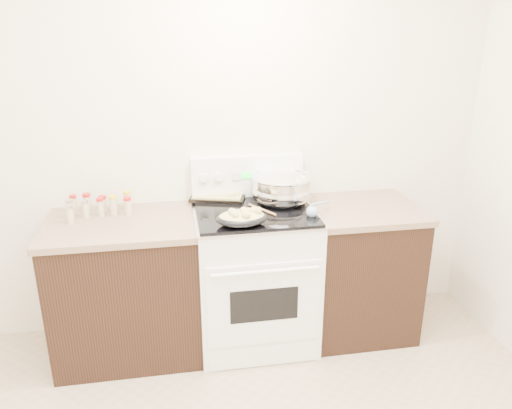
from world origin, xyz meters
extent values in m
cube|color=silver|center=(0.00, 1.77, 1.35)|extent=(4.00, 0.05, 2.70)
cube|color=black|center=(-0.48, 1.43, 0.44)|extent=(0.90, 0.64, 0.88)
cube|color=brown|center=(-0.48, 1.43, 0.90)|extent=(0.93, 0.67, 0.04)
cube|color=black|center=(1.08, 1.43, 0.44)|extent=(0.70, 0.64, 0.88)
cube|color=brown|center=(1.08, 1.43, 0.90)|extent=(0.73, 0.67, 0.04)
cube|color=white|center=(0.35, 1.42, 0.46)|extent=(0.76, 0.66, 0.92)
cube|color=white|center=(0.35, 1.08, 0.45)|extent=(0.70, 0.01, 0.55)
cube|color=black|center=(0.35, 1.08, 0.46)|extent=(0.42, 0.01, 0.22)
cylinder|color=white|center=(0.35, 1.04, 0.70)|extent=(0.65, 0.02, 0.02)
cube|color=white|center=(0.35, 1.09, 0.08)|extent=(0.70, 0.01, 0.14)
cube|color=silver|center=(0.35, 1.42, 0.93)|extent=(0.78, 0.68, 0.01)
cube|color=black|center=(0.35, 1.42, 0.94)|extent=(0.74, 0.64, 0.01)
cube|color=white|center=(0.35, 1.72, 1.08)|extent=(0.76, 0.07, 0.28)
cylinder|color=white|center=(0.05, 1.67, 1.10)|extent=(0.06, 0.02, 0.06)
cylinder|color=white|center=(0.15, 1.67, 1.10)|extent=(0.06, 0.02, 0.06)
cylinder|color=white|center=(0.55, 1.67, 1.10)|extent=(0.06, 0.02, 0.06)
cylinder|color=white|center=(0.65, 1.67, 1.10)|extent=(0.06, 0.02, 0.06)
cube|color=#19E533|center=(0.35, 1.67, 1.10)|extent=(0.09, 0.00, 0.04)
cube|color=silver|center=(0.27, 1.67, 1.10)|extent=(0.05, 0.00, 0.05)
cube|color=silver|center=(0.43, 1.67, 1.10)|extent=(0.05, 0.00, 0.05)
ellipsoid|color=silver|center=(0.55, 1.54, 1.02)|extent=(0.43, 0.43, 0.24)
cylinder|color=silver|center=(0.55, 1.54, 0.95)|extent=(0.22, 0.22, 0.01)
torus|color=silver|center=(0.55, 1.54, 1.12)|extent=(0.41, 0.41, 0.02)
cylinder|color=silver|center=(0.55, 1.54, 1.05)|extent=(0.38, 0.38, 0.13)
cylinder|color=brown|center=(0.55, 1.54, 1.11)|extent=(0.36, 0.36, 0.00)
cube|color=beige|center=(0.68, 1.49, 1.11)|extent=(0.04, 0.04, 0.03)
cube|color=beige|center=(0.64, 1.50, 1.11)|extent=(0.04, 0.04, 0.03)
cube|color=beige|center=(0.64, 1.44, 1.11)|extent=(0.04, 0.04, 0.02)
cube|color=beige|center=(0.50, 1.63, 1.11)|extent=(0.03, 0.03, 0.02)
cube|color=beige|center=(0.53, 1.65, 1.11)|extent=(0.04, 0.04, 0.03)
cube|color=beige|center=(0.64, 1.63, 1.11)|extent=(0.05, 0.05, 0.03)
cube|color=beige|center=(0.55, 1.49, 1.11)|extent=(0.04, 0.04, 0.03)
cube|color=beige|center=(0.47, 1.49, 1.11)|extent=(0.03, 0.03, 0.02)
cube|color=beige|center=(0.57, 1.44, 1.11)|extent=(0.03, 0.03, 0.02)
cube|color=beige|center=(0.52, 1.47, 1.11)|extent=(0.05, 0.05, 0.03)
ellipsoid|color=black|center=(0.23, 1.19, 0.98)|extent=(0.31, 0.22, 0.08)
ellipsoid|color=#CFBB6E|center=(0.23, 1.19, 1.00)|extent=(0.28, 0.20, 0.06)
sphere|color=#CFBB6E|center=(0.27, 1.20, 1.03)|extent=(0.04, 0.04, 0.04)
sphere|color=#CFBB6E|center=(0.18, 1.18, 1.03)|extent=(0.05, 0.05, 0.05)
sphere|color=#CFBB6E|center=(0.31, 1.20, 1.03)|extent=(0.05, 0.05, 0.05)
sphere|color=#CFBB6E|center=(0.25, 1.19, 1.03)|extent=(0.05, 0.05, 0.05)
sphere|color=#CFBB6E|center=(0.33, 1.18, 1.03)|extent=(0.04, 0.04, 0.04)
sphere|color=#CFBB6E|center=(0.17, 1.20, 1.03)|extent=(0.04, 0.04, 0.04)
sphere|color=#CFBB6E|center=(0.19, 1.14, 1.03)|extent=(0.04, 0.04, 0.04)
sphere|color=#CFBB6E|center=(0.25, 1.13, 1.03)|extent=(0.05, 0.05, 0.05)
cube|color=black|center=(0.15, 1.70, 0.95)|extent=(0.42, 0.34, 0.02)
cube|color=#CFBB6E|center=(0.15, 1.70, 0.97)|extent=(0.37, 0.30, 0.02)
sphere|color=#CFBB6E|center=(0.20, 1.75, 0.98)|extent=(0.04, 0.04, 0.04)
sphere|color=#CFBB6E|center=(0.27, 1.65, 0.98)|extent=(0.04, 0.04, 0.04)
sphere|color=#CFBB6E|center=(0.18, 1.70, 0.98)|extent=(0.04, 0.04, 0.04)
sphere|color=#CFBB6E|center=(0.23, 1.62, 0.98)|extent=(0.04, 0.04, 0.04)
sphere|color=#CFBB6E|center=(0.07, 1.75, 0.98)|extent=(0.04, 0.04, 0.04)
sphere|color=#CFBB6E|center=(0.03, 1.77, 0.98)|extent=(0.03, 0.03, 0.03)
sphere|color=#CFBB6E|center=(0.19, 1.76, 0.98)|extent=(0.04, 0.04, 0.04)
sphere|color=#CFBB6E|center=(0.02, 1.76, 0.98)|extent=(0.03, 0.03, 0.03)
sphere|color=#CFBB6E|center=(0.04, 1.75, 0.98)|extent=(0.03, 0.03, 0.03)
sphere|color=#CFBB6E|center=(0.08, 1.71, 0.98)|extent=(0.03, 0.03, 0.03)
cylinder|color=#AD814F|center=(0.39, 1.40, 0.95)|extent=(0.14, 0.22, 0.01)
sphere|color=#AD814F|center=(0.34, 1.31, 0.96)|extent=(0.04, 0.04, 0.04)
sphere|color=#7DA0BA|center=(0.68, 1.26, 0.97)|extent=(0.07, 0.07, 0.07)
cylinder|color=#7DA0BA|center=(0.76, 1.34, 0.99)|extent=(0.18, 0.18, 0.07)
cylinder|color=#BFB28C|center=(-0.78, 1.63, 0.97)|extent=(0.04, 0.04, 0.10)
cylinder|color=#B21414|center=(-0.78, 1.63, 1.03)|extent=(0.04, 0.04, 0.02)
cylinder|color=#BFB28C|center=(-0.70, 1.63, 0.97)|extent=(0.05, 0.05, 0.11)
cylinder|color=#B21414|center=(-0.70, 1.63, 1.04)|extent=(0.05, 0.05, 0.02)
cylinder|color=#BFB28C|center=(-0.60, 1.63, 0.96)|extent=(0.05, 0.05, 0.09)
cylinder|color=#B21414|center=(-0.60, 1.63, 1.02)|extent=(0.05, 0.05, 0.02)
cylinder|color=#BFB28C|center=(-0.53, 1.62, 0.96)|extent=(0.04, 0.04, 0.09)
cylinder|color=gold|center=(-0.53, 1.62, 1.02)|extent=(0.05, 0.05, 0.02)
cylinder|color=#BFB28C|center=(-0.45, 1.63, 0.97)|extent=(0.05, 0.05, 0.11)
cylinder|color=gold|center=(-0.45, 1.63, 1.04)|extent=(0.05, 0.05, 0.02)
cylinder|color=#BFB28C|center=(-0.79, 1.54, 0.97)|extent=(0.05, 0.05, 0.10)
cylinder|color=#B2B2B7|center=(-0.79, 1.54, 1.03)|extent=(0.05, 0.05, 0.02)
cylinder|color=#BFB28C|center=(-0.70, 1.54, 0.97)|extent=(0.04, 0.04, 0.09)
cylinder|color=#B2B2B7|center=(-0.70, 1.54, 1.02)|extent=(0.05, 0.05, 0.02)
cylinder|color=#BFB28C|center=(-0.61, 1.54, 0.97)|extent=(0.04, 0.04, 0.10)
cylinder|color=#B21414|center=(-0.61, 1.54, 1.03)|extent=(0.04, 0.04, 0.02)
cylinder|color=#BFB28C|center=(-0.53, 1.54, 0.98)|extent=(0.04, 0.04, 0.11)
cylinder|color=gold|center=(-0.53, 1.54, 1.04)|extent=(0.04, 0.04, 0.02)
cylinder|color=#BFB28C|center=(-0.44, 1.53, 0.97)|extent=(0.05, 0.05, 0.10)
cylinder|color=#B21414|center=(-0.44, 1.53, 1.03)|extent=(0.05, 0.05, 0.02)
cylinder|color=#BFB28C|center=(-0.78, 1.45, 0.97)|extent=(0.04, 0.04, 0.10)
cylinder|color=#B2B2B7|center=(-0.78, 1.45, 1.03)|extent=(0.05, 0.05, 0.02)
camera|label=1|loc=(-0.15, -1.50, 2.07)|focal=35.00mm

